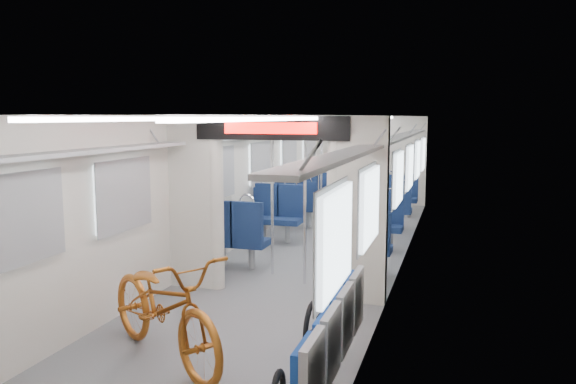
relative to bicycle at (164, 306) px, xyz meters
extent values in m
plane|color=#515456|center=(0.33, 4.24, -0.54)|extent=(12.00, 12.00, 0.00)
cube|color=beige|center=(-1.12, 4.24, 0.61)|extent=(0.02, 12.00, 2.30)
cube|color=beige|center=(1.78, 4.24, 0.61)|extent=(0.02, 12.00, 2.30)
cube|color=beige|center=(0.33, 10.24, 0.61)|extent=(2.90, 0.02, 2.30)
cube|color=beige|center=(0.33, -1.76, 0.61)|extent=(2.90, 0.02, 2.30)
cube|color=silver|center=(0.33, 4.24, 1.76)|extent=(2.90, 12.00, 0.02)
cube|color=white|center=(-0.22, 4.24, 1.73)|extent=(0.12, 11.40, 0.04)
cube|color=white|center=(0.88, 4.24, 1.73)|extent=(0.12, 11.40, 0.04)
cube|color=beige|center=(-0.79, 2.24, 0.46)|extent=(0.65, 0.18, 2.00)
cube|color=beige|center=(1.46, 2.24, 0.46)|extent=(0.65, 0.18, 2.00)
cube|color=beige|center=(0.33, 2.24, 1.61)|extent=(2.90, 0.18, 0.30)
cylinder|color=beige|center=(-0.47, 2.24, 0.46)|extent=(0.20, 0.20, 2.00)
cylinder|color=beige|center=(1.13, 2.24, 0.46)|extent=(0.20, 0.20, 2.00)
cube|color=black|center=(0.33, 2.13, 1.61)|extent=(2.00, 0.03, 0.30)
cube|color=#FF0C07|center=(0.33, 2.10, 1.61)|extent=(1.20, 0.02, 0.14)
cube|color=silver|center=(-1.09, -0.56, 0.86)|extent=(0.04, 1.00, 0.75)
cube|color=silver|center=(1.75, -0.56, 0.86)|extent=(0.04, 1.00, 0.75)
cube|color=silver|center=(-1.09, 1.04, 0.86)|extent=(0.04, 1.00, 0.75)
cube|color=silver|center=(1.75, 1.04, 0.86)|extent=(0.04, 1.00, 0.75)
cube|color=silver|center=(-1.09, 3.74, 0.86)|extent=(0.04, 1.00, 0.75)
cube|color=silver|center=(1.75, 3.74, 0.86)|extent=(0.04, 1.00, 0.75)
cube|color=silver|center=(-1.09, 5.64, 0.86)|extent=(0.04, 1.00, 0.75)
cube|color=silver|center=(1.75, 5.64, 0.86)|extent=(0.04, 1.00, 0.75)
cube|color=silver|center=(-1.09, 7.54, 0.86)|extent=(0.04, 1.00, 0.75)
cube|color=silver|center=(1.75, 7.54, 0.86)|extent=(0.04, 1.00, 0.75)
cube|color=silver|center=(-1.09, 9.34, 0.86)|extent=(0.04, 1.00, 0.75)
cube|color=silver|center=(1.75, 9.34, 0.86)|extent=(0.04, 1.00, 0.75)
cube|color=gray|center=(-0.94, 0.24, 1.41)|extent=(0.30, 3.60, 0.04)
cube|color=gray|center=(1.60, 0.24, 1.41)|extent=(0.30, 3.60, 0.04)
cube|color=gray|center=(-0.94, 6.24, 1.41)|extent=(0.30, 7.60, 0.04)
cube|color=gray|center=(1.60, 6.24, 1.41)|extent=(0.30, 7.60, 0.04)
cube|color=gray|center=(0.33, 10.18, 0.46)|extent=(0.90, 0.05, 2.00)
imported|color=#A05317|center=(0.00, 0.00, 0.00)|extent=(2.09, 1.72, 1.07)
cube|color=gray|center=(1.71, -1.08, 0.04)|extent=(0.06, 0.48, 0.54)
cube|color=navy|center=(1.65, -1.08, 0.04)|extent=(0.06, 0.44, 0.46)
cube|color=gray|center=(1.71, -0.53, 0.04)|extent=(0.06, 0.48, 0.54)
cube|color=navy|center=(1.65, -0.53, 0.04)|extent=(0.06, 0.44, 0.46)
cube|color=gray|center=(1.71, 0.02, 0.04)|extent=(0.06, 0.48, 0.54)
cube|color=navy|center=(1.65, 0.02, 0.04)|extent=(0.06, 0.44, 0.46)
cube|color=gray|center=(1.71, 0.57, 0.04)|extent=(0.06, 0.48, 0.54)
cube|color=navy|center=(1.65, 0.57, 0.04)|extent=(0.06, 0.44, 0.46)
torus|color=black|center=(1.44, -0.09, -0.31)|extent=(0.12, 0.50, 0.50)
torus|color=black|center=(1.29, 0.55, -0.29)|extent=(0.06, 0.54, 0.54)
cube|color=#0E1C3F|center=(-0.37, 3.28, -0.14)|extent=(0.49, 0.46, 0.10)
cylinder|color=gray|center=(-0.37, 3.28, -0.36)|extent=(0.10, 0.10, 0.35)
cube|color=#0E1C3F|center=(-0.37, 3.09, 0.22)|extent=(0.49, 0.09, 0.60)
torus|color=silver|center=(-0.37, 3.09, 0.52)|extent=(0.25, 0.03, 0.25)
cube|color=#0E1C3F|center=(-0.37, 5.14, -0.14)|extent=(0.49, 0.46, 0.10)
cylinder|color=gray|center=(-0.37, 5.14, -0.36)|extent=(0.10, 0.10, 0.35)
cube|color=#0E1C3F|center=(-0.37, 5.32, 0.22)|extent=(0.49, 0.09, 0.60)
torus|color=silver|center=(-0.37, 5.32, 0.52)|extent=(0.25, 0.03, 0.25)
cube|color=#0E1C3F|center=(-0.84, 3.28, -0.14)|extent=(0.49, 0.46, 0.10)
cylinder|color=gray|center=(-0.84, 3.28, -0.36)|extent=(0.10, 0.10, 0.35)
cube|color=#0E1C3F|center=(-0.84, 3.09, 0.22)|extent=(0.49, 0.09, 0.60)
torus|color=silver|center=(-0.84, 3.09, 0.52)|extent=(0.25, 0.03, 0.25)
cube|color=#0E1C3F|center=(-0.84, 5.14, -0.14)|extent=(0.49, 0.46, 0.10)
cylinder|color=gray|center=(-0.84, 5.14, -0.36)|extent=(0.10, 0.10, 0.35)
cube|color=#0E1C3F|center=(-0.84, 5.32, 0.22)|extent=(0.49, 0.09, 0.60)
torus|color=silver|center=(-0.84, 5.32, 0.52)|extent=(0.25, 0.03, 0.25)
cube|color=#0E1C3F|center=(1.03, 3.40, -0.14)|extent=(0.42, 0.40, 0.10)
cylinder|color=gray|center=(1.03, 3.40, -0.36)|extent=(0.10, 0.10, 0.35)
cube|color=#0E1C3F|center=(1.03, 3.24, 0.17)|extent=(0.42, 0.08, 0.52)
torus|color=silver|center=(1.03, 3.24, 0.43)|extent=(0.22, 0.03, 0.22)
cube|color=#0E1C3F|center=(1.03, 5.00, -0.14)|extent=(0.42, 0.40, 0.10)
cylinder|color=gray|center=(1.03, 5.00, -0.36)|extent=(0.10, 0.10, 0.35)
cube|color=#0E1C3F|center=(1.03, 5.17, 0.17)|extent=(0.42, 0.08, 0.52)
torus|color=silver|center=(1.03, 5.17, 0.43)|extent=(0.22, 0.03, 0.22)
cube|color=#0E1C3F|center=(1.50, 3.40, -0.14)|extent=(0.42, 0.40, 0.10)
cylinder|color=gray|center=(1.50, 3.40, -0.36)|extent=(0.10, 0.10, 0.35)
cube|color=#0E1C3F|center=(1.50, 3.24, 0.17)|extent=(0.42, 0.08, 0.52)
torus|color=silver|center=(1.50, 3.24, 0.43)|extent=(0.22, 0.03, 0.22)
cube|color=#0E1C3F|center=(1.50, 5.00, -0.14)|extent=(0.42, 0.40, 0.10)
cylinder|color=gray|center=(1.50, 5.00, -0.36)|extent=(0.10, 0.10, 0.35)
cube|color=#0E1C3F|center=(1.50, 5.17, 0.17)|extent=(0.42, 0.08, 0.52)
torus|color=silver|center=(1.50, 5.17, 0.43)|extent=(0.22, 0.03, 0.22)
cube|color=#0E1C3F|center=(-0.37, 6.64, -0.14)|extent=(0.43, 0.40, 0.10)
cylinder|color=gray|center=(-0.37, 6.64, -0.36)|extent=(0.10, 0.10, 0.35)
cube|color=#0E1C3F|center=(-0.37, 6.48, 0.18)|extent=(0.43, 0.08, 0.52)
torus|color=silver|center=(-0.37, 6.48, 0.44)|extent=(0.22, 0.03, 0.22)
cube|color=#0E1C3F|center=(-0.37, 8.26, -0.14)|extent=(0.43, 0.40, 0.10)
cylinder|color=gray|center=(-0.37, 8.26, -0.36)|extent=(0.10, 0.10, 0.35)
cube|color=#0E1C3F|center=(-0.37, 8.42, 0.18)|extent=(0.43, 0.08, 0.52)
torus|color=silver|center=(-0.37, 8.42, 0.44)|extent=(0.22, 0.03, 0.22)
cube|color=#0E1C3F|center=(-0.84, 6.64, -0.14)|extent=(0.43, 0.40, 0.10)
cylinder|color=gray|center=(-0.84, 6.64, -0.36)|extent=(0.10, 0.10, 0.35)
cube|color=#0E1C3F|center=(-0.84, 6.48, 0.18)|extent=(0.43, 0.08, 0.52)
torus|color=silver|center=(-0.84, 6.48, 0.44)|extent=(0.22, 0.03, 0.22)
cube|color=#0E1C3F|center=(-0.84, 8.26, -0.14)|extent=(0.43, 0.40, 0.10)
cylinder|color=gray|center=(-0.84, 8.26, -0.36)|extent=(0.10, 0.10, 0.35)
cube|color=#0E1C3F|center=(-0.84, 8.42, 0.18)|extent=(0.43, 0.08, 0.52)
torus|color=silver|center=(-0.84, 8.42, 0.44)|extent=(0.22, 0.03, 0.22)
cube|color=#0E1C3F|center=(1.03, 6.89, -0.14)|extent=(0.41, 0.38, 0.10)
cylinder|color=gray|center=(1.03, 6.89, -0.36)|extent=(0.10, 0.10, 0.35)
cube|color=#0E1C3F|center=(1.03, 6.74, 0.17)|extent=(0.41, 0.07, 0.50)
torus|color=silver|center=(1.03, 6.74, 0.42)|extent=(0.21, 0.03, 0.21)
cube|color=#0E1C3F|center=(1.03, 8.45, -0.14)|extent=(0.41, 0.38, 0.10)
cylinder|color=gray|center=(1.03, 8.45, -0.36)|extent=(0.10, 0.10, 0.35)
cube|color=#0E1C3F|center=(1.03, 8.60, 0.17)|extent=(0.41, 0.07, 0.50)
torus|color=silver|center=(1.03, 8.60, 0.42)|extent=(0.21, 0.03, 0.21)
cube|color=#0E1C3F|center=(1.50, 6.89, -0.14)|extent=(0.41, 0.38, 0.10)
cylinder|color=gray|center=(1.50, 6.89, -0.36)|extent=(0.10, 0.10, 0.35)
cube|color=#0E1C3F|center=(1.50, 6.74, 0.17)|extent=(0.41, 0.07, 0.50)
torus|color=silver|center=(1.50, 6.74, 0.42)|extent=(0.21, 0.03, 0.21)
cube|color=#0E1C3F|center=(1.50, 8.45, -0.14)|extent=(0.41, 0.38, 0.10)
cylinder|color=gray|center=(1.50, 8.45, -0.36)|extent=(0.10, 0.10, 0.35)
cube|color=#0E1C3F|center=(1.50, 8.60, 0.17)|extent=(0.41, 0.07, 0.50)
torus|color=silver|center=(1.50, 8.60, 0.42)|extent=(0.21, 0.03, 0.21)
cylinder|color=silver|center=(0.03, 3.08, 0.61)|extent=(0.04, 0.04, 2.30)
cylinder|color=silver|center=(0.61, 2.76, 0.61)|extent=(0.04, 0.04, 2.30)
cylinder|color=silver|center=(-0.01, 6.24, 0.61)|extent=(0.04, 0.04, 2.30)
cylinder|color=silver|center=(0.70, 6.21, 0.61)|extent=(0.04, 0.04, 2.30)
camera|label=1|loc=(2.59, -4.49, 1.75)|focal=35.00mm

